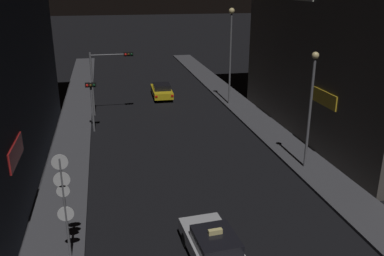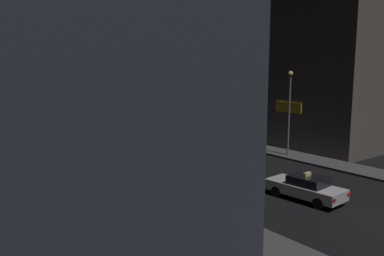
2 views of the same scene
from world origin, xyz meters
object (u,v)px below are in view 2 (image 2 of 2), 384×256
object	(u,v)px
taxi	(306,187)
sign_pole_left	(214,161)
far_car	(119,128)
street_lamp_far_block	(182,81)
street_lamp_near_block	(289,104)
traffic_light_overhead	(91,106)
traffic_light_left_kerb	(97,124)

from	to	relation	value
taxi	sign_pole_left	world-z (taller)	sign_pole_left
far_car	street_lamp_far_block	bearing A→B (deg)	-34.65
far_car	sign_pole_left	bearing A→B (deg)	-106.52
taxi	street_lamp_near_block	distance (m)	11.43
traffic_light_overhead	street_lamp_near_block	world-z (taller)	street_lamp_near_block
street_lamp_near_block	traffic_light_left_kerb	bearing A→B (deg)	142.54
far_car	traffic_light_overhead	world-z (taller)	traffic_light_overhead
street_lamp_far_block	taxi	bearing A→B (deg)	-108.45
sign_pole_left	street_lamp_far_block	bearing A→B (deg)	57.67
taxi	street_lamp_near_block	xyz separation A→B (m)	(7.73, 7.56, 3.71)
traffic_light_overhead	traffic_light_left_kerb	bearing A→B (deg)	-107.57
sign_pole_left	far_car	bearing A→B (deg)	73.48
far_car	traffic_light_left_kerb	world-z (taller)	traffic_light_left_kerb
far_car	street_lamp_far_block	xyz separation A→B (m)	(5.72, -3.96, 5.12)
traffic_light_overhead	sign_pole_left	world-z (taller)	traffic_light_overhead
street_lamp_far_block	traffic_light_overhead	bearing A→B (deg)	-176.93
traffic_light_overhead	sign_pole_left	distance (m)	20.06
taxi	street_lamp_near_block	size ratio (longest dim) A/B	0.66
taxi	traffic_light_overhead	world-z (taller)	traffic_light_overhead
traffic_light_left_kerb	street_lamp_far_block	size ratio (longest dim) A/B	0.45
traffic_light_left_kerb	street_lamp_near_block	bearing A→B (deg)	-37.46
traffic_light_overhead	street_lamp_far_block	distance (m)	11.07
taxi	street_lamp_near_block	bearing A→B (deg)	44.37
taxi	street_lamp_far_block	distance (m)	23.69
taxi	traffic_light_overhead	bearing A→B (deg)	99.45
taxi	street_lamp_far_block	size ratio (longest dim) A/B	0.53
street_lamp_near_block	street_lamp_far_block	bearing A→B (deg)	91.61
far_car	traffic_light_overhead	xyz separation A→B (m)	(-5.15, -4.54, 3.13)
sign_pole_left	street_lamp_far_block	xyz separation A→B (m)	(12.98, 20.51, 3.02)
street_lamp_near_block	sign_pole_left	bearing A→B (deg)	-155.42
taxi	sign_pole_left	xyz separation A→B (m)	(-5.66, 1.44, 2.10)
far_car	street_lamp_far_block	size ratio (longest dim) A/B	0.53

